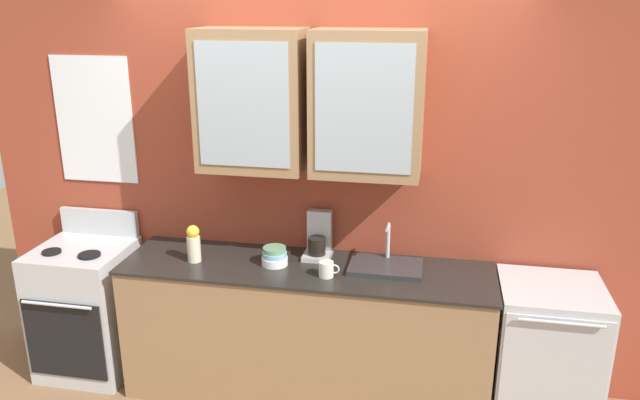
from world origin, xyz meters
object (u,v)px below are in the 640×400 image
object	(u,v)px
stove_range	(88,308)
coffee_maker	(318,240)
dishwasher	(545,355)
vase	(194,244)
bowl_stack	(275,256)
cup_near_sink	(327,269)
sink_faucet	(386,266)

from	to	relation	value
stove_range	coffee_maker	world-z (taller)	coffee_maker
dishwasher	coffee_maker	distance (m)	1.52
coffee_maker	vase	bearing A→B (deg)	-162.42
bowl_stack	vase	bearing A→B (deg)	-174.29
vase	cup_near_sink	size ratio (longest dim) A/B	1.90
sink_faucet	vase	xyz separation A→B (m)	(-1.18, -0.11, 0.10)
bowl_stack	stove_range	bearing A→B (deg)	-179.82
bowl_stack	cup_near_sink	size ratio (longest dim) A/B	1.29
cup_near_sink	coffee_maker	size ratio (longest dim) A/B	0.43
stove_range	bowl_stack	size ratio (longest dim) A/B	6.62
stove_range	vase	xyz separation A→B (m)	(0.82, -0.05, 0.55)
bowl_stack	coffee_maker	world-z (taller)	coffee_maker
bowl_stack	cup_near_sink	distance (m)	0.36
vase	cup_near_sink	world-z (taller)	vase
stove_range	bowl_stack	distance (m)	1.41
dishwasher	sink_faucet	bearing A→B (deg)	175.96
sink_faucet	bowl_stack	xyz separation A→B (m)	(-0.68, -0.06, 0.03)
stove_range	cup_near_sink	xyz separation A→B (m)	(1.67, -0.11, 0.48)
stove_range	cup_near_sink	bearing A→B (deg)	-3.70
sink_faucet	bowl_stack	bearing A→B (deg)	-174.97
vase	dishwasher	size ratio (longest dim) A/B	0.27
stove_range	dishwasher	size ratio (longest dim) A/B	1.20
stove_range	vase	distance (m)	0.99
sink_faucet	cup_near_sink	size ratio (longest dim) A/B	3.52
vase	coffee_maker	distance (m)	0.78
sink_faucet	coffee_maker	size ratio (longest dim) A/B	1.51
stove_range	bowl_stack	world-z (taller)	stove_range
stove_range	sink_faucet	bearing A→B (deg)	1.82
dishwasher	cup_near_sink	bearing A→B (deg)	-175.43
stove_range	sink_faucet	xyz separation A→B (m)	(2.00, 0.06, 0.46)
sink_faucet	vase	world-z (taller)	sink_faucet
stove_range	cup_near_sink	size ratio (longest dim) A/B	8.57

